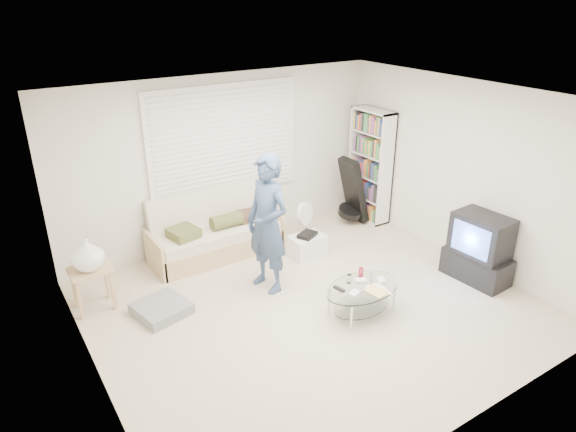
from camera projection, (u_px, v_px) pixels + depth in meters
ground at (312, 306)px, 6.27m from camera, size 5.00×5.00×0.00m
room_shell at (291, 169)px, 5.97m from camera, size 5.02×4.52×2.51m
window_blinds at (225, 141)px, 7.32m from camera, size 2.32×0.08×1.62m
futon_sofa at (215, 235)px, 7.38m from camera, size 1.88×0.76×0.92m
grey_floor_pillow at (162, 309)px, 6.10m from camera, size 0.68×0.68×0.13m
side_table at (88, 257)px, 5.95m from camera, size 0.48×0.38×0.94m
bookshelf at (370, 166)px, 8.33m from camera, size 0.29×0.77×1.83m
guitar_case at (353, 195)px, 8.30m from camera, size 0.44×0.41×1.09m
floor_fan at (304, 217)px, 7.83m from camera, size 0.38×0.26×0.61m
storage_bin at (307, 245)px, 7.40m from camera, size 0.51×0.36×0.35m
tv_unit at (479, 249)px, 6.68m from camera, size 0.51×0.86×0.91m
coffee_table at (362, 292)px, 6.01m from camera, size 1.02×0.67×0.49m
standing_person at (268, 224)px, 6.31m from camera, size 0.55×0.72×1.78m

